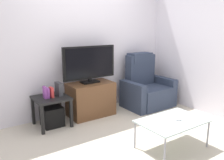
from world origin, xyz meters
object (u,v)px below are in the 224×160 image
Objects in this scene: television at (90,64)px; cell_phone at (177,118)px; book_middle at (48,93)px; book_rightmost at (51,92)px; game_console at (59,89)px; recliner_armchair at (146,88)px; tv_stand at (91,99)px; book_leftmost at (45,92)px; subwoofer_box at (52,116)px; side_table at (51,102)px; coffee_table at (172,122)px.

television is 1.83m from cell_phone.
book_rightmost reaches higher than book_middle.
game_console is (0.14, 0.03, 0.03)m from book_rightmost.
book_middle is (-2.04, 0.09, 0.21)m from recliner_armchair.
book_middle is (-0.83, -0.07, 0.27)m from tv_stand.
tv_stand is 4.22× the size of book_leftmost.
subwoofer_box is at bearing -174.92° from television.
side_table is at bearing 106.80° from book_rightmost.
book_middle reaches higher than subwoofer_box.
side_table is at bearing 135.00° from subwoofer_box.
book_middle reaches higher than cell_phone.
side_table is at bearing 158.94° from cell_phone.
book_leftmost is 1.17× the size of book_rightmost.
coffee_table is at bearing -147.54° from cell_phone.
game_console is at bearing 119.63° from coffee_table.
side_table is 0.24m from game_console.
side_table reaches higher than coffee_table.
recliner_armchair is at bearing -3.87° from game_console.
television is 6.25× the size of book_middle.
recliner_armchair is 1.99m from side_table.
coffee_table reaches higher than subwoofer_box.
book_middle is 0.99× the size of book_rightmost.
cell_phone is at bearing -51.65° from book_leftmost.
book_rightmost is 0.18× the size of coffee_table.
game_console is 1.94m from cell_phone.
book_leftmost reaches higher than book_rightmost.
side_table is 0.17m from book_middle.
book_middle reaches higher than coffee_table.
book_rightmost is at bearing -73.20° from side_table.
book_leftmost is (-0.10, -0.02, 0.18)m from side_table.
side_table is at bearing 19.37° from book_middle.
book_leftmost is 2.00m from coffee_table.
cell_phone is (1.27, -1.61, -0.19)m from book_leftmost.
subwoofer_box is at bearing 123.49° from coffee_table.
book_rightmost is (0.01, -0.02, 0.42)m from subwoofer_box.
side_table is 2.00m from cell_phone.
book_rightmost reaches higher than coffee_table.
tv_stand is 2.50× the size of subwoofer_box.
game_console reaches higher than book_middle.
book_leftmost is at bearing 180.00° from book_middle.
side_table is (-1.98, 0.11, 0.04)m from recliner_armchair.
game_console reaches higher than cell_phone.
book_leftmost is (-0.10, -0.02, 0.43)m from subwoofer_box.
recliner_armchair is 1.99m from book_rightmost.
coffee_table is 0.10m from cell_phone.
tv_stand is at bearing 136.68° from cell_phone.
subwoofer_box is (-1.98, 0.11, -0.21)m from recliner_armchair.
game_console is at bearing 8.45° from book_middle.
game_console is at bearing -173.48° from recliner_armchair.
recliner_armchair is (1.22, -0.16, 0.06)m from tv_stand.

